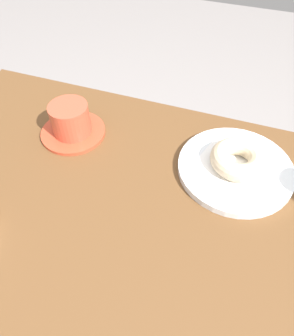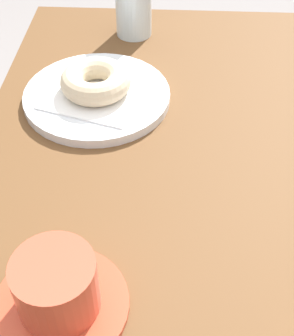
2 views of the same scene
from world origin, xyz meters
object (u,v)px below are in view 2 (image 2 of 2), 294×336
object	(u,v)px
plate_sugar_ring	(97,96)
donut_sugar_ring	(96,81)
water_glass	(133,2)
coffee_cup	(57,290)

from	to	relation	value
plate_sugar_ring	donut_sugar_ring	world-z (taller)	donut_sugar_ring
plate_sugar_ring	water_glass	xyz separation A→B (m)	(-0.21, 0.04, 0.05)
plate_sugar_ring	coffee_cup	world-z (taller)	coffee_cup
plate_sugar_ring	coffee_cup	bearing A→B (deg)	1.31
donut_sugar_ring	water_glass	distance (m)	0.22
plate_sugar_ring	donut_sugar_ring	size ratio (longest dim) A/B	2.11
coffee_cup	donut_sugar_ring	bearing A→B (deg)	-178.69
donut_sugar_ring	water_glass	size ratio (longest dim) A/B	0.87
donut_sugar_ring	water_glass	world-z (taller)	water_glass
water_glass	coffee_cup	world-z (taller)	water_glass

